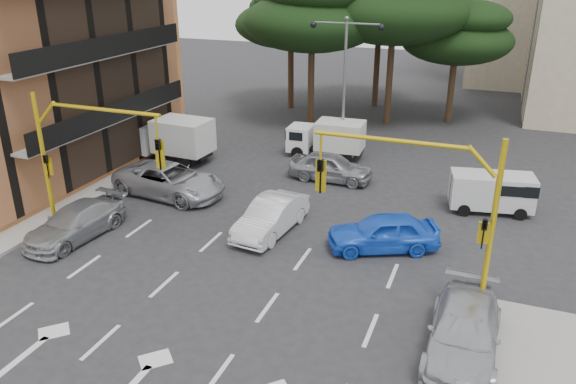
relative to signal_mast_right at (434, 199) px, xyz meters
name	(u,v)px	position (x,y,z in m)	size (l,w,h in m)	color
ground	(214,295)	(-6.80, -1.99, -3.88)	(120.00, 120.00, 0.00)	#28282B
median_strip	(342,155)	(-6.80, 14.01, -3.81)	(1.40, 6.00, 0.15)	gray
pine_left_near	(313,11)	(-10.75, 19.96, 3.72)	(9.15, 9.15, 10.23)	#382616
pine_center	(396,0)	(-5.75, 21.96, 4.41)	(9.98, 9.98, 11.16)	#382616
pine_left_far	(291,16)	(-13.75, 23.96, 3.03)	(8.32, 8.32, 9.30)	#382616
pine_right	(458,32)	(-1.75, 23.96, 2.33)	(7.49, 7.49, 8.37)	#382616
pine_back	(381,5)	(-7.75, 26.96, 3.72)	(9.15, 9.15, 10.23)	#382616
signal_mast_right	(434,199)	(0.00, 0.00, 0.00)	(5.79, 0.37, 6.00)	gold
signal_mast_left	(78,149)	(-13.61, 0.00, 0.00)	(5.79, 0.37, 6.00)	gold
street_lamp_center	(345,63)	(-6.80, 14.01, 1.54)	(4.16, 0.36, 7.77)	slate
car_white_hatch	(271,216)	(-6.84, 3.24, -3.15)	(1.55, 4.43, 1.46)	silver
car_blue_compact	(383,232)	(-2.12, 3.43, -3.14)	(1.76, 4.38, 1.49)	blue
car_silver_wagon	(75,223)	(-14.20, -0.12, -3.20)	(1.91, 4.69, 1.36)	#929599
car_silver_cross_a	(169,180)	(-13.02, 5.21, -3.10)	(2.60, 5.63, 1.56)	#A6A8AE
car_silver_cross_b	(331,167)	(-6.28, 9.99, -3.14)	(1.75, 4.36, 1.48)	#95969D
car_silver_parked	(464,332)	(1.43, -2.07, -3.17)	(2.00, 4.91, 1.43)	#AAACB3
van_white	(491,193)	(1.70, 8.84, -2.98)	(1.64, 3.63, 1.81)	silver
box_truck_a	(170,139)	(-15.80, 9.77, -2.63)	(2.14, 5.09, 2.51)	white
box_truck_b	(326,139)	(-7.62, 13.51, -2.79)	(1.87, 4.45, 2.19)	white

